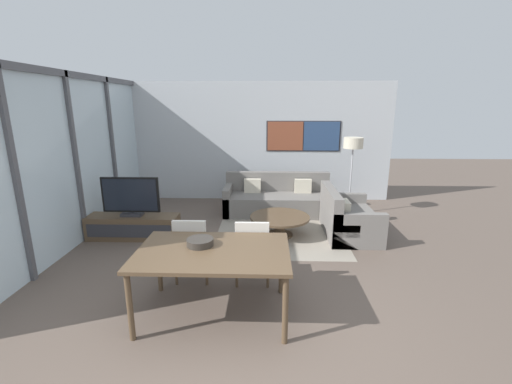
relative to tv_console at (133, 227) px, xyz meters
The scene contains 14 objects.
ground_plane 3.50m from the tv_console, 55.63° to the right, with size 24.00×24.00×0.00m, color brown.
wall_back 3.53m from the tv_console, 52.56° to the left, with size 6.61×0.09×2.80m.
window_wall_left 1.57m from the tv_console, behind, with size 0.07×5.53×2.80m.
area_rug 2.59m from the tv_console, ahead, with size 2.27×2.07×0.01m.
tv_console is the anchor object (origin of this frame).
television 0.54m from the tv_console, 90.00° to the left, with size 0.99×0.20×0.68m.
sofa_main 3.00m from the tv_console, 30.89° to the left, with size 2.27×0.87×0.84m.
sofa_side 3.77m from the tv_console, ahead, with size 0.87×1.39×0.84m.
coffee_table 2.58m from the tv_console, ahead, with size 1.06×1.06×0.36m.
dining_table 2.85m from the tv_console, 51.21° to the right, with size 1.64×1.06×0.78m.
dining_chair_left 2.01m from the tv_console, 46.72° to the right, with size 0.46×0.46×0.89m.
dining_chair_centre 2.63m from the tv_console, 34.54° to the right, with size 0.46×0.46×0.89m.
fruit_bowl 2.69m from the tv_console, 52.35° to the right, with size 0.30×0.30×0.08m.
floor_lamp 4.50m from the tv_console, 19.42° to the left, with size 0.39×0.39×1.63m.
Camera 1 is at (0.36, -2.69, 2.31)m, focal length 24.00 mm.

